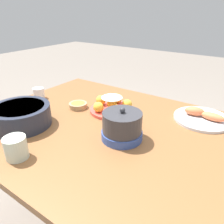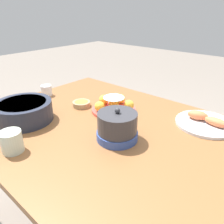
% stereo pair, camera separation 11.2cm
% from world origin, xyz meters
% --- Properties ---
extents(dining_table, '(1.40, 1.03, 0.72)m').
position_xyz_m(dining_table, '(0.00, 0.00, 0.64)').
color(dining_table, brown).
rests_on(dining_table, ground_plane).
extents(cake_plate, '(0.25, 0.25, 0.09)m').
position_xyz_m(cake_plate, '(0.11, -0.16, 0.75)').
color(cake_plate, '#E04C42').
rests_on(cake_plate, dining_table).
extents(serving_bowl, '(0.28, 0.28, 0.10)m').
position_xyz_m(serving_bowl, '(0.38, 0.23, 0.77)').
color(serving_bowl, '#232838').
rests_on(serving_bowl, dining_table).
extents(sauce_bowl, '(0.10, 0.10, 0.03)m').
position_xyz_m(sauce_bowl, '(0.30, -0.08, 0.74)').
color(sauce_bowl, tan).
rests_on(sauce_bowl, dining_table).
extents(seafood_platter, '(0.29, 0.29, 0.06)m').
position_xyz_m(seafood_platter, '(-0.33, -0.34, 0.74)').
color(seafood_platter, silver).
rests_on(seafood_platter, dining_table).
extents(cup_near, '(0.07, 0.07, 0.07)m').
position_xyz_m(cup_near, '(0.60, -0.05, 0.76)').
color(cup_near, white).
rests_on(cup_near, dining_table).
extents(cup_far, '(0.09, 0.09, 0.09)m').
position_xyz_m(cup_far, '(0.17, 0.40, 0.77)').
color(cup_far, beige).
rests_on(cup_far, dining_table).
extents(warming_pot, '(0.18, 0.18, 0.15)m').
position_xyz_m(warming_pot, '(-0.09, 0.05, 0.78)').
color(warming_pot, '#334C99').
rests_on(warming_pot, dining_table).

